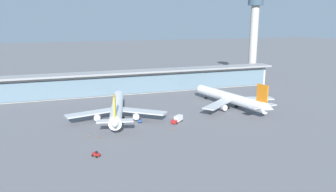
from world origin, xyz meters
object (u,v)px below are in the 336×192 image
service_truck_mid_apron_blue (140,121)px  safety_cone_echo (99,137)px  safety_cone_delta (121,129)px  service_truck_under_wing_red (96,154)px  airliner_centre_stand (231,98)px  safety_cone_charlie (173,128)px  safety_cone_alpha (90,136)px  control_tower (254,31)px  airliner_left_stand (117,108)px  service_truck_near_nose_red (178,119)px  safety_cone_bravo (120,131)px

service_truck_mid_apron_blue → safety_cone_echo: (-20.88, -14.34, -0.56)m
safety_cone_delta → service_truck_under_wing_red: bearing=-117.8°
safety_cone_echo → safety_cone_delta: bearing=32.9°
airliner_centre_stand → safety_cone_charlie: 49.44m
safety_cone_alpha → safety_cone_echo: (3.68, -2.45, 0.00)m
control_tower → safety_cone_echo: control_tower is taller
airliner_left_stand → service_truck_under_wing_red: 46.02m
service_truck_mid_apron_blue → safety_cone_charlie: service_truck_mid_apron_blue is taller
service_truck_mid_apron_blue → safety_cone_charlie: size_ratio=4.52×
service_truck_near_nose_red → safety_cone_echo: 38.86m
safety_cone_delta → safety_cone_echo: (-10.13, -6.56, 0.00)m
service_truck_mid_apron_blue → control_tower: control_tower is taller
airliner_left_stand → service_truck_near_nose_red: (26.08, -15.26, -3.58)m
airliner_left_stand → safety_cone_echo: (-11.78, -23.93, -4.96)m
safety_cone_charlie → safety_cone_echo: size_ratio=1.00×
airliner_centre_stand → service_truck_under_wing_red: (-78.57, -43.75, -4.40)m
safety_cone_alpha → safety_cone_echo: same height
airliner_left_stand → safety_cone_bravo: bearing=-96.4°
safety_cone_bravo → safety_cone_echo: (-9.62, -4.79, 0.00)m
service_truck_near_nose_red → safety_cone_echo: service_truck_near_nose_red is taller
service_truck_near_nose_red → control_tower: (98.47, 90.75, 36.87)m
service_truck_near_nose_red → safety_cone_delta: size_ratio=10.14×
service_truck_near_nose_red → safety_cone_delta: bearing=-175.7°
airliner_centre_stand → safety_cone_delta: 67.56m
service_truck_under_wing_red → safety_cone_alpha: bearing=90.5°
safety_cone_charlie → safety_cone_alpha: bearing=176.4°
airliner_left_stand → service_truck_near_nose_red: size_ratio=8.80×
service_truck_near_nose_red → safety_cone_echo: (-37.86, -8.67, -1.37)m
safety_cone_bravo → safety_cone_delta: (0.51, 1.77, 0.00)m
airliner_left_stand → service_truck_mid_apron_blue: (9.10, -9.59, -4.40)m
airliner_centre_stand → safety_cone_alpha: bearing=-164.4°
safety_cone_alpha → safety_cone_echo: size_ratio=1.00×
airliner_centre_stand → safety_cone_charlie: bearing=-150.4°
airliner_centre_stand → control_tower: bearing=50.7°
service_truck_under_wing_red → safety_cone_charlie: 40.75m
airliner_left_stand → safety_cone_charlie: airliner_left_stand is taller
safety_cone_alpha → safety_cone_delta: same height
control_tower → safety_cone_bravo: (-126.70, -94.63, -38.25)m
service_truck_under_wing_red → service_truck_mid_apron_blue: same height
airliner_centre_stand → service_truck_near_nose_red: bearing=-157.0°
safety_cone_alpha → safety_cone_bravo: same height
service_truck_near_nose_red → safety_cone_alpha: bearing=-171.5°
safety_cone_alpha → safety_cone_bravo: bearing=9.9°
airliner_centre_stand → safety_cone_charlie: (-42.76, -24.32, -4.96)m
service_truck_under_wing_red → safety_cone_echo: size_ratio=4.73×
safety_cone_alpha → safety_cone_delta: (13.82, 4.11, 0.00)m
service_truck_near_nose_red → safety_cone_bravo: 28.54m
control_tower → safety_cone_charlie: (-103.99, -99.25, -38.25)m
airliner_centre_stand → safety_cone_charlie: size_ratio=89.13×
service_truck_under_wing_red → service_truck_mid_apron_blue: size_ratio=1.05×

